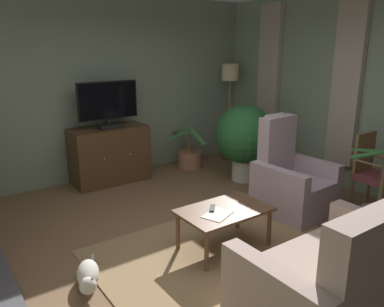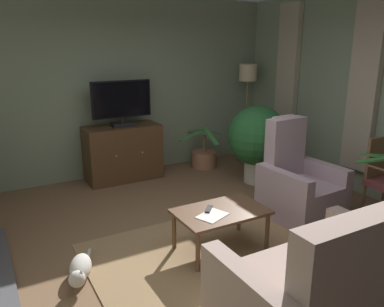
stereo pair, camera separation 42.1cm
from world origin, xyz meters
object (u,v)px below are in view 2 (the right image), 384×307
(potted_plant_on_hearth_side, at_px, (204,158))
(tv_cabinet, at_px, (123,154))
(armchair_in_far_corner, at_px, (298,188))
(cat, at_px, (80,269))
(television, at_px, (122,102))
(potted_plant_tall_palm_by_window, at_px, (257,138))
(sofa_floral, at_px, (322,291))
(tv_remote, at_px, (209,209))
(floor_lamp, at_px, (248,85))
(coffee_table, at_px, (221,215))
(folded_newspaper, at_px, (212,216))

(potted_plant_on_hearth_side, bearing_deg, tv_cabinet, 175.53)
(armchair_in_far_corner, xyz_separation_m, cat, (-2.73, -0.06, -0.27))
(television, relative_size, potted_plant_tall_palm_by_window, 0.77)
(potted_plant_tall_palm_by_window, bearing_deg, sofa_floral, -119.84)
(tv_remote, bearing_deg, tv_cabinet, 42.86)
(potted_plant_tall_palm_by_window, bearing_deg, floor_lamp, 60.99)
(television, xyz_separation_m, coffee_table, (0.12, -2.55, -0.84))
(coffee_table, height_order, floor_lamp, floor_lamp)
(television, distance_m, cat, 2.93)
(sofa_floral, bearing_deg, potted_plant_tall_palm_by_window, 60.16)
(floor_lamp, bearing_deg, tv_remote, -133.29)
(armchair_in_far_corner, relative_size, potted_plant_on_hearth_side, 1.25)
(coffee_table, relative_size, armchair_in_far_corner, 0.76)
(tv_cabinet, xyz_separation_m, folded_newspaper, (-0.02, -2.67, 0.04))
(television, xyz_separation_m, tv_remote, (0.01, -2.49, -0.77))
(television, height_order, coffee_table, television)
(sofa_floral, bearing_deg, cat, 131.91)
(folded_newspaper, bearing_deg, armchair_in_far_corner, -9.74)
(potted_plant_on_hearth_side, height_order, cat, potted_plant_on_hearth_side)
(potted_plant_on_hearth_side, distance_m, floor_lamp, 1.51)
(television, height_order, sofa_floral, television)
(television, height_order, tv_remote, television)
(sofa_floral, bearing_deg, tv_remote, 93.65)
(sofa_floral, bearing_deg, folded_newspaper, 95.65)
(folded_newspaper, relative_size, potted_plant_on_hearth_side, 0.31)
(television, distance_m, tv_remote, 2.60)
(tv_remote, distance_m, floor_lamp, 3.48)
(cat, height_order, floor_lamp, floor_lamp)
(tv_remote, xyz_separation_m, armchair_in_far_corner, (1.42, 0.17, -0.09))
(sofa_floral, xyz_separation_m, armchair_in_far_corner, (1.33, 1.62, 0.01))
(coffee_table, relative_size, potted_plant_tall_palm_by_window, 0.78)
(potted_plant_tall_palm_by_window, bearing_deg, folded_newspaper, -138.99)
(sofa_floral, xyz_separation_m, potted_plant_tall_palm_by_window, (1.63, 2.84, 0.36))
(folded_newspaper, relative_size, potted_plant_tall_palm_by_window, 0.25)
(armchair_in_far_corner, distance_m, floor_lamp, 2.64)
(sofa_floral, distance_m, potted_plant_on_hearth_side, 4.09)
(tv_cabinet, distance_m, potted_plant_on_hearth_side, 1.45)
(sofa_floral, height_order, cat, sofa_floral)
(television, bearing_deg, tv_remote, -89.69)
(potted_plant_tall_palm_by_window, height_order, potted_plant_on_hearth_side, potted_plant_tall_palm_by_window)
(armchair_in_far_corner, xyz_separation_m, floor_lamp, (0.88, 2.27, 1.01))
(tv_cabinet, relative_size, television, 1.26)
(folded_newspaper, distance_m, cat, 1.34)
(tv_cabinet, relative_size, sofa_floral, 0.80)
(tv_remote, xyz_separation_m, potted_plant_on_hearth_side, (1.41, 2.43, -0.29))
(cat, bearing_deg, floor_lamp, 32.77)
(coffee_table, relative_size, cat, 1.43)
(folded_newspaper, relative_size, floor_lamp, 0.17)
(potted_plant_on_hearth_side, bearing_deg, folded_newspaper, -119.42)
(floor_lamp, bearing_deg, cat, -147.23)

